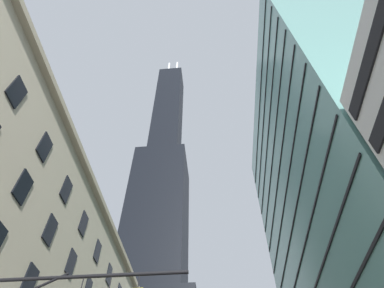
# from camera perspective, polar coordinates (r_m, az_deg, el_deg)

# --- Properties ---
(dark_skyscraper) EXTENTS (26.16, 26.16, 177.33)m
(dark_skyscraper) POSITION_cam_1_polar(r_m,az_deg,el_deg) (100.33, -6.70, -18.65)
(dark_skyscraper) COLOR black
(dark_skyscraper) RESTS_ON ground
(glass_office_midrise) EXTENTS (15.70, 38.02, 53.09)m
(glass_office_midrise) POSITION_cam_1_polar(r_m,az_deg,el_deg) (43.91, 26.79, -9.67)
(glass_office_midrise) COLOR slate
(glass_office_midrise) RESTS_ON ground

